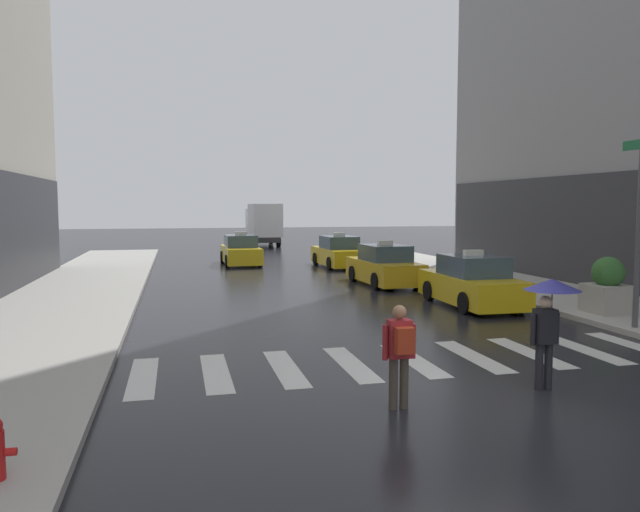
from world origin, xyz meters
The scene contains 10 objects.
ground_plane centered at (0.00, 0.00, 0.00)m, with size 160.00×160.00×0.00m, color black.
crosswalk_markings centered at (0.00, 3.00, 0.00)m, with size 11.30×2.80×0.01m.
taxi_lead centered at (4.40, 8.90, 0.72)m, with size 1.99×4.57×1.80m.
taxi_second centered at (3.45, 14.48, 0.72)m, with size 2.05×4.60×1.80m.
taxi_third centered at (3.51, 21.74, 0.72)m, with size 2.05×4.60×1.80m.
taxi_fourth centered at (-1.35, 24.12, 0.72)m, with size 1.98×4.56×1.80m.
box_truck centered at (2.02, 39.06, 1.85)m, with size 2.42×7.59×3.35m.
pedestrian_with_umbrella centered at (1.50, 0.58, 1.52)m, with size 0.96×0.96×1.94m.
pedestrian_with_backpack centered at (-1.38, 0.21, 0.97)m, with size 0.55×0.43×1.65m.
planter_near_corner centered at (7.22, 6.16, 0.87)m, with size 1.10×1.10×1.60m.
Camera 1 is at (-4.74, -8.42, 3.19)m, focal length 33.66 mm.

